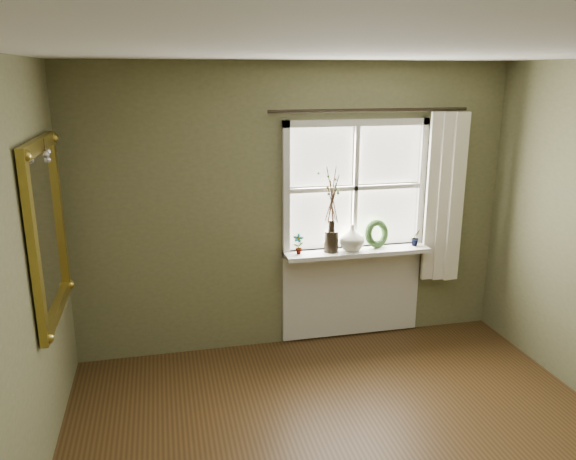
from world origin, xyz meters
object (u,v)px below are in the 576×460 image
Objects in this scene: dark_jug at (331,241)px; gilt_mirror at (47,230)px; wreath at (377,237)px; cream_vase at (352,237)px.

gilt_mirror reaches higher than dark_jug.
dark_jug is at bearing 164.73° from wreath.
wreath is (0.46, 0.04, 0.00)m from dark_jug.
wreath is at bearing 14.75° from gilt_mirror.
gilt_mirror is at bearing 174.46° from wreath.
wreath is at bearing 5.02° from dark_jug.
wreath reaches higher than dark_jug.
dark_jug is at bearing 16.62° from gilt_mirror.
wreath is 0.21× the size of gilt_mirror.
cream_vase is 2.58m from gilt_mirror.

